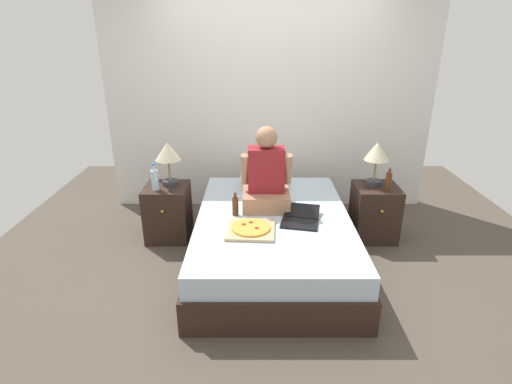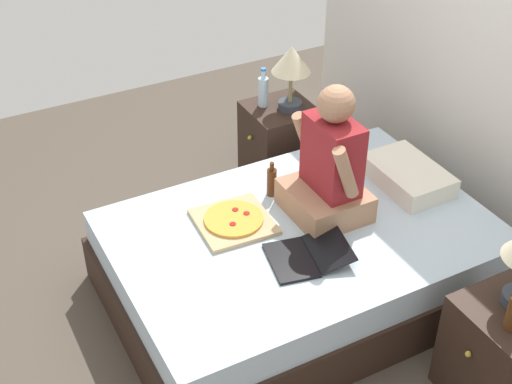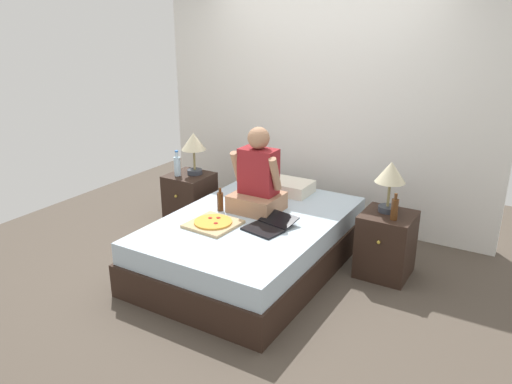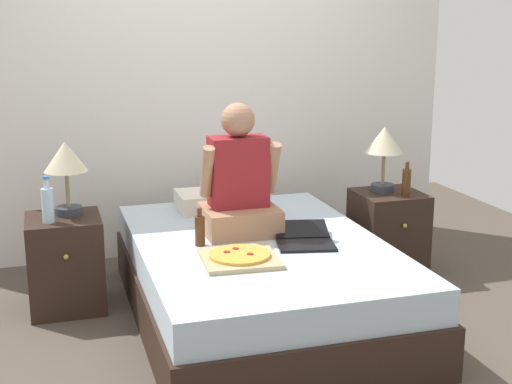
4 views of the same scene
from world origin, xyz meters
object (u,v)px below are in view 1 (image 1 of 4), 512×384
(lamp_on_right_nightstand, at_px, (375,154))
(person_seated, at_px, (265,178))
(laptop, at_px, (299,219))
(beer_bottle_on_bed, at_px, (234,206))
(lamp_on_left_nightstand, at_px, (166,154))
(pizza_box, at_px, (249,229))
(water_bottle, at_px, (153,179))
(nightstand_left, at_px, (166,212))
(bed, at_px, (271,238))
(beer_bottle, at_px, (387,181))
(nightstand_right, at_px, (373,212))

(lamp_on_right_nightstand, distance_m, person_seated, 1.17)
(laptop, distance_m, beer_bottle_on_bed, 0.60)
(person_seated, relative_size, laptop, 1.66)
(lamp_on_left_nightstand, distance_m, beer_bottle_on_bed, 0.93)
(laptop, relative_size, pizza_box, 1.11)
(lamp_on_left_nightstand, height_order, person_seated, person_seated)
(water_bottle, distance_m, beer_bottle_on_bed, 0.91)
(beer_bottle_on_bed, bearing_deg, lamp_on_left_nightstand, 142.95)
(nightstand_left, xyz_separation_m, laptop, (1.32, -0.61, 0.21))
(bed, height_order, lamp_on_left_nightstand, lamp_on_left_nightstand)
(water_bottle, height_order, laptop, water_bottle)
(lamp_on_left_nightstand, bearing_deg, person_seated, -18.53)
(lamp_on_left_nightstand, xyz_separation_m, water_bottle, (-0.12, -0.14, -0.22))
(person_seated, xyz_separation_m, pizza_box, (-0.14, -0.51, -0.27))
(lamp_on_left_nightstand, height_order, beer_bottle_on_bed, lamp_on_left_nightstand)
(nightstand_left, xyz_separation_m, beer_bottle_on_bed, (0.74, -0.48, 0.28))
(beer_bottle, bearing_deg, nightstand_right, 125.01)
(water_bottle, bearing_deg, lamp_on_right_nightstand, 3.61)
(person_seated, distance_m, pizza_box, 0.60)
(nightstand_right, relative_size, lamp_on_right_nightstand, 1.28)
(water_bottle, relative_size, lamp_on_right_nightstand, 0.61)
(water_bottle, relative_size, beer_bottle, 1.20)
(person_seated, bearing_deg, lamp_on_right_nightstand, 16.40)
(bed, distance_m, person_seated, 0.57)
(lamp_on_left_nightstand, xyz_separation_m, pizza_box, (0.84, -0.84, -0.41))
(lamp_on_left_nightstand, bearing_deg, nightstand_left, -128.63)
(beer_bottle_on_bed, bearing_deg, bed, -0.92)
(bed, distance_m, lamp_on_right_nightstand, 1.36)
(nightstand_right, distance_m, lamp_on_right_nightstand, 0.62)
(nightstand_left, xyz_separation_m, pizza_box, (0.88, -0.79, 0.21))
(nightstand_right, distance_m, laptop, 1.06)
(person_seated, bearing_deg, nightstand_right, 13.66)
(beer_bottle, bearing_deg, laptop, -151.11)
(water_bottle, distance_m, nightstand_right, 2.29)
(lamp_on_right_nightstand, distance_m, laptop, 1.13)
(beer_bottle, bearing_deg, lamp_on_right_nightstand, 123.69)
(nightstand_right, bearing_deg, laptop, -144.43)
(lamp_on_right_nightstand, bearing_deg, beer_bottle, -56.31)
(nightstand_left, xyz_separation_m, beer_bottle, (2.24, -0.10, 0.38))
(water_bottle, relative_size, person_seated, 0.35)
(bed, relative_size, water_bottle, 7.63)
(lamp_on_right_nightstand, bearing_deg, pizza_box, -146.15)
(nightstand_right, height_order, beer_bottle, beer_bottle)
(bed, bearing_deg, water_bottle, 161.44)
(nightstand_left, bearing_deg, lamp_on_left_nightstand, 51.37)
(bed, distance_m, laptop, 0.37)
(lamp_on_right_nightstand, bearing_deg, beer_bottle_on_bed, -159.47)
(laptop, bearing_deg, beer_bottle_on_bed, 167.25)
(bed, height_order, pizza_box, pizza_box)
(pizza_box, bearing_deg, lamp_on_right_nightstand, 33.85)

